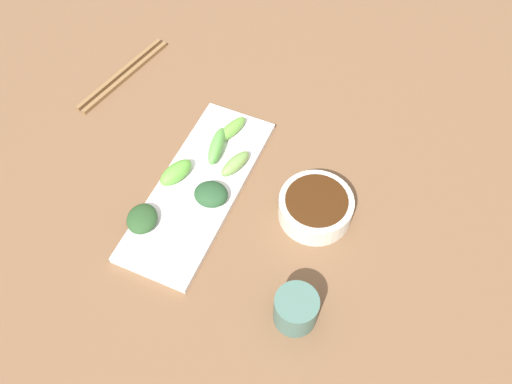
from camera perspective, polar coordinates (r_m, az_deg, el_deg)
The scene contains 11 objects.
tabletop at distance 0.90m, azimuth -0.78°, elevation -0.96°, with size 2.10×2.10×0.02m, color brown.
sauce_bowl at distance 0.86m, azimuth 6.34°, elevation -1.54°, with size 0.12×0.12×0.04m.
serving_plate at distance 0.90m, azimuth -6.05°, elevation 0.41°, with size 0.13×0.35×0.01m, color white.
broccoli_leafy_0 at distance 0.86m, azimuth -11.98°, elevation -2.79°, with size 0.05×0.06×0.02m, color #284C24.
broccoli_stalk_1 at distance 0.92m, azimuth -4.17°, elevation 4.88°, with size 0.02×0.08×0.03m, color #5EB04A.
broccoli_leafy_2 at distance 0.87m, azimuth -4.79°, elevation -0.23°, with size 0.06×0.05×0.03m, color #254D2A.
broccoli_stalk_3 at distance 0.90m, azimuth -2.21°, elevation 3.01°, with size 0.02×0.06×0.02m, color #76A44F.
broccoli_stalk_4 at distance 0.95m, azimuth -2.63°, elevation 6.66°, with size 0.02×0.07×0.02m, color #6AAA3F.
broccoli_stalk_5 at distance 0.90m, azimuth -8.48°, elevation 2.06°, with size 0.03×0.06×0.03m, color #61AE3D.
chopsticks at distance 1.10m, azimuth -13.86°, elevation 11.97°, with size 0.07×0.23×0.01m.
tea_cup at distance 0.77m, azimuth 4.24°, elevation -12.30°, with size 0.06×0.06×0.06m, color #476E62.
Camera 1 is at (-0.20, 0.44, 0.77)m, focal length 37.75 mm.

